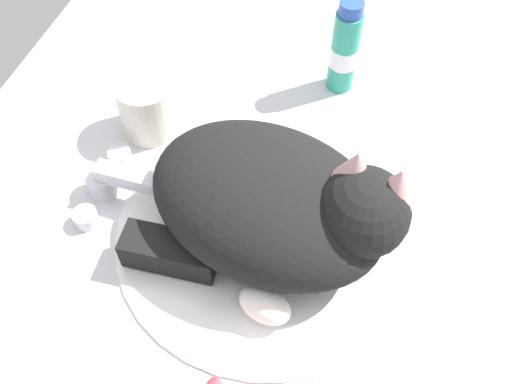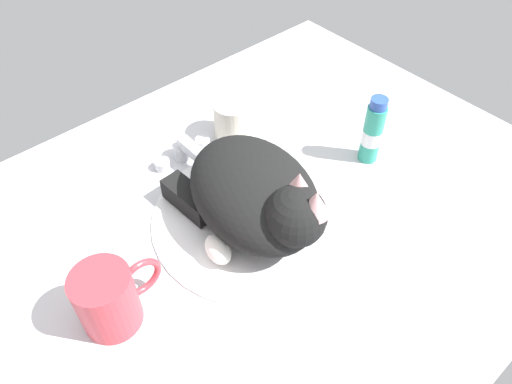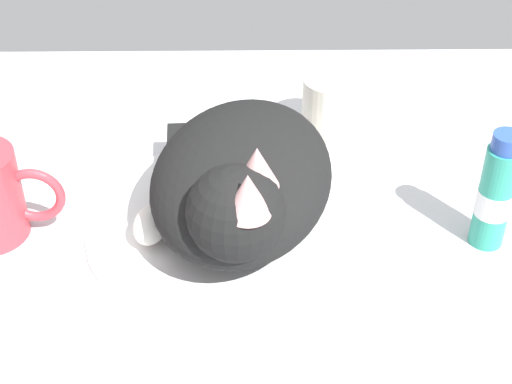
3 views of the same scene
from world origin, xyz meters
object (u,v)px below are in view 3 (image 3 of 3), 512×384
object	(u,v)px
faucet	(243,118)
toothpaste_bottle	(495,194)
cat	(239,182)
rinse_cup	(331,106)

from	to	relation	value
faucet	toothpaste_bottle	bearing A→B (deg)	-39.63
cat	rinse_cup	world-z (taller)	cat
cat	faucet	bearing A→B (deg)	89.12
cat	toothpaste_bottle	bearing A→B (deg)	-3.37
cat	toothpaste_bottle	distance (cm)	26.04
faucet	cat	size ratio (longest dim) A/B	0.41
faucet	cat	world-z (taller)	cat
rinse_cup	toothpaste_bottle	bearing A→B (deg)	-55.69
faucet	rinse_cup	size ratio (longest dim) A/B	1.57
faucet	toothpaste_bottle	distance (cm)	33.58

